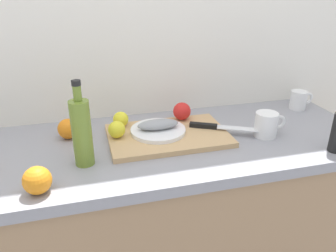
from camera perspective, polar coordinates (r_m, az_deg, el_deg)
name	(u,v)px	position (r m, az deg, el deg)	size (l,w,h in m)	color
back_wall	(102,36)	(1.44, -11.23, 14.84)	(3.20, 0.05, 2.50)	white
kitchen_counter	(124,241)	(1.50, -7.59, -18.93)	(2.00, 0.60, 0.90)	#9E7A56
cutting_board	(168,135)	(1.29, 0.00, -1.62)	(0.46, 0.30, 0.02)	tan
white_plate	(158,130)	(1.30, -1.71, -0.75)	(0.21, 0.21, 0.01)	white
fish_fillet	(158,124)	(1.28, -1.72, 0.28)	(0.16, 0.07, 0.04)	gray
chef_knife	(217,127)	(1.34, 8.32, -0.12)	(0.27, 0.16, 0.02)	silver
lemon_0	(121,119)	(1.35, -8.08, 1.14)	(0.06, 0.06, 0.06)	yellow
lemon_1	(117,129)	(1.26, -8.77, -0.59)	(0.06, 0.06, 0.06)	yellow
tomato_0	(182,111)	(1.40, 2.40, 2.54)	(0.07, 0.07, 0.07)	red
olive_oil_bottle	(82,132)	(1.11, -14.54, -0.92)	(0.06, 0.06, 0.29)	olive
coffee_mug_0	(299,100)	(1.69, 21.49, 4.19)	(0.12, 0.08, 0.09)	white
coffee_mug_2	(267,124)	(1.35, 16.51, 0.26)	(0.13, 0.09, 0.10)	white
orange_1	(68,129)	(1.34, -16.71, -0.46)	(0.08, 0.08, 0.08)	orange
orange_2	(37,180)	(1.04, -21.46, -8.64)	(0.08, 0.08, 0.08)	orange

